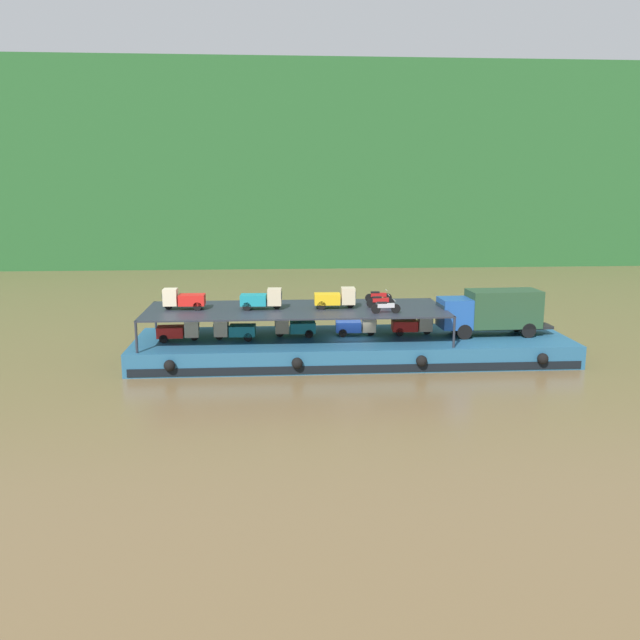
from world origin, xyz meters
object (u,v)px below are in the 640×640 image
Objects in this scene: covered_lorry at (492,311)px; mini_truck_lower_aft at (234,329)px; mini_truck_lower_fore at (357,325)px; mini_truck_lower_bow at (413,325)px; mini_truck_lower_mid at (294,326)px; motorcycle_upper_centre at (380,301)px; mini_truck_upper_stern at (183,299)px; motorcycle_upper_port at (386,307)px; mini_truck_lower_stern at (179,331)px; mini_truck_upper_mid at (262,299)px; motorcycle_upper_stbd at (378,296)px; mini_truck_upper_fore at (336,298)px; cargo_barge at (352,348)px.

covered_lorry reaches higher than mini_truck_lower_aft.
mini_truck_lower_fore and mini_truck_lower_bow have the same top height.
motorcycle_upper_centre is at bearing -4.37° from mini_truck_lower_mid.
mini_truck_lower_mid is (4.02, 0.68, 0.00)m from mini_truck_lower_aft.
covered_lorry is 2.89× the size of mini_truck_upper_stern.
mini_truck_lower_aft is 1.46× the size of motorcycle_upper_centre.
mini_truck_lower_bow is at bearing 47.84° from motorcycle_upper_port.
mini_truck_lower_aft is (-17.47, -0.13, -1.00)m from covered_lorry.
mini_truck_lower_stern is 1.47× the size of motorcycle_upper_centre.
mini_truck_upper_stern is 5.21m from mini_truck_upper_mid.
mini_truck_lower_fore is 2.93m from motorcycle_upper_stbd.
mini_truck_upper_mid is at bearing -175.44° from mini_truck_lower_fore.
mini_truck_lower_stern is at bearing -179.43° from covered_lorry.
mini_truck_upper_stern is at bearing 178.28° from mini_truck_upper_fore.
cargo_barge is at bearing 1.44° from mini_truck_lower_stern.
mini_truck_lower_bow is at bearing 6.97° from cargo_barge.
mini_truck_lower_stern is 15.78m from mini_truck_lower_bow.
mini_truck_lower_aft is at bearing -166.78° from motorcycle_upper_stbd.
mini_truck_upper_fore is (4.90, 0.03, 0.00)m from mini_truck_upper_mid.
mini_truck_lower_aft reaches higher than cargo_barge.
mini_truck_lower_stern is 1.01× the size of mini_truck_lower_mid.
mini_truck_upper_stern reaches higher than cargo_barge.
mini_truck_upper_fore is at bearing -146.87° from motorcycle_upper_stbd.
mini_truck_upper_fore reaches higher than mini_truck_lower_mid.
mini_truck_upper_mid is (5.48, 0.29, 2.00)m from mini_truck_lower_stern.
mini_truck_upper_stern reaches higher than motorcycle_upper_port.
mini_truck_upper_fore is 3.84m from motorcycle_upper_stbd.
motorcycle_upper_port reaches higher than mini_truck_lower_mid.
mini_truck_upper_mid reaches higher than mini_truck_lower_aft.
motorcycle_upper_stbd is at bearing 10.11° from mini_truck_lower_stern.
mini_truck_upper_fore is 1.46× the size of motorcycle_upper_stbd.
motorcycle_upper_port reaches higher than mini_truck_lower_stern.
mini_truck_lower_bow is (8.13, 0.05, 0.00)m from mini_truck_lower_mid.
mini_truck_lower_mid is at bearing 177.67° from covered_lorry.
mini_truck_lower_aft is at bearing 1.20° from mini_truck_lower_stern.
mini_truck_lower_mid is 7.61m from mini_truck_upper_stern.
mini_truck_lower_aft is at bearing -178.46° from cargo_barge.
motorcycle_upper_centre is at bearing 90.06° from motorcycle_upper_port.
mini_truck_lower_mid is at bearing -179.37° from mini_truck_lower_fore.
mini_truck_lower_stern is at bearing -169.89° from motorcycle_upper_stbd.
mini_truck_upper_mid is at bearing -3.71° from mini_truck_upper_stern.
cargo_barge is 15.29× the size of motorcycle_upper_port.
mini_truck_lower_mid is at bearing 0.98° from mini_truck_upper_stern.
motorcycle_upper_port reaches higher than mini_truck_lower_aft.
mini_truck_upper_fore reaches higher than motorcycle_upper_centre.
mini_truck_upper_fore is (-1.49, -0.48, 2.00)m from mini_truck_lower_fore.
mini_truck_lower_aft is at bearing -9.47° from mini_truck_upper_stern.
covered_lorry is at bearing -0.63° from mini_truck_upper_fore.
covered_lorry reaches higher than mini_truck_lower_bow.
mini_truck_upper_fore is (-1.13, 0.04, 3.44)m from cargo_barge.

